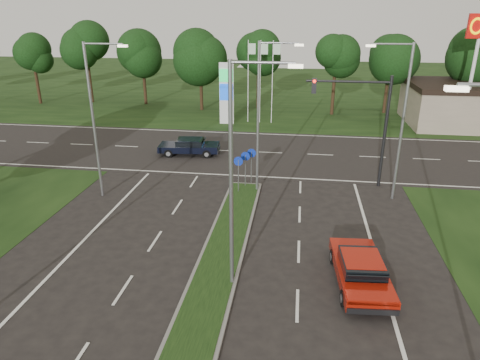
# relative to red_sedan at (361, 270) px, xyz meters

# --- Properties ---
(verge_far) EXTENTS (160.00, 50.00, 0.02)m
(verge_far) POSITION_rel_red_sedan_xyz_m (-6.00, 48.23, -0.69)
(verge_far) COLOR black
(verge_far) RESTS_ON ground
(cross_road) EXTENTS (160.00, 12.00, 0.02)m
(cross_road) POSITION_rel_red_sedan_xyz_m (-6.00, 17.23, -0.69)
(cross_road) COLOR black
(cross_road) RESTS_ON ground
(median_kerb) EXTENTS (2.00, 26.00, 0.12)m
(median_kerb) POSITION_rel_red_sedan_xyz_m (-6.00, -2.77, -0.63)
(median_kerb) COLOR slate
(median_kerb) RESTS_ON ground
(streetlight_median_near) EXTENTS (2.53, 0.22, 9.00)m
(streetlight_median_near) POSITION_rel_red_sedan_xyz_m (-5.00, -0.77, 4.39)
(streetlight_median_near) COLOR gray
(streetlight_median_near) RESTS_ON ground
(streetlight_median_far) EXTENTS (2.53, 0.22, 9.00)m
(streetlight_median_far) POSITION_rel_red_sedan_xyz_m (-5.00, 9.23, 4.39)
(streetlight_median_far) COLOR gray
(streetlight_median_far) RESTS_ON ground
(streetlight_left_far) EXTENTS (2.53, 0.22, 9.00)m
(streetlight_left_far) POSITION_rel_red_sedan_xyz_m (-14.30, 7.23, 4.39)
(streetlight_left_far) COLOR gray
(streetlight_left_far) RESTS_ON ground
(streetlight_right_far) EXTENTS (2.53, 0.22, 9.00)m
(streetlight_right_far) POSITION_rel_red_sedan_xyz_m (2.80, 9.23, 4.39)
(streetlight_right_far) COLOR gray
(streetlight_right_far) RESTS_ON ground
(traffic_signal) EXTENTS (5.10, 0.42, 7.00)m
(traffic_signal) POSITION_rel_red_sedan_xyz_m (1.19, 11.23, 3.96)
(traffic_signal) COLOR black
(traffic_signal) RESTS_ON ground
(median_signs) EXTENTS (1.16, 1.76, 2.38)m
(median_signs) POSITION_rel_red_sedan_xyz_m (-6.00, 9.63, 1.02)
(median_signs) COLOR gray
(median_signs) RESTS_ON ground
(gas_pylon) EXTENTS (5.80, 1.26, 8.00)m
(gas_pylon) POSITION_rel_red_sedan_xyz_m (-9.79, 26.28, 2.51)
(gas_pylon) COLOR silver
(gas_pylon) RESTS_ON ground
(mcdonalds_sign) EXTENTS (2.20, 0.47, 10.40)m
(mcdonalds_sign) POSITION_rel_red_sedan_xyz_m (12.00, 25.20, 7.30)
(mcdonalds_sign) COLOR silver
(mcdonalds_sign) RESTS_ON ground
(treeline_far) EXTENTS (6.00, 6.00, 9.90)m
(treeline_far) POSITION_rel_red_sedan_xyz_m (-5.90, 33.16, 6.14)
(treeline_far) COLOR black
(treeline_far) RESTS_ON ground
(red_sedan) EXTENTS (2.26, 4.80, 1.28)m
(red_sedan) POSITION_rel_red_sedan_xyz_m (0.00, 0.00, 0.00)
(red_sedan) COLOR #9F1508
(red_sedan) RESTS_ON ground
(navy_sedan) EXTENTS (4.78, 2.30, 1.27)m
(navy_sedan) POSITION_rel_red_sedan_xyz_m (-11.23, 15.89, -0.01)
(navy_sedan) COLOR black
(navy_sedan) RESTS_ON ground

